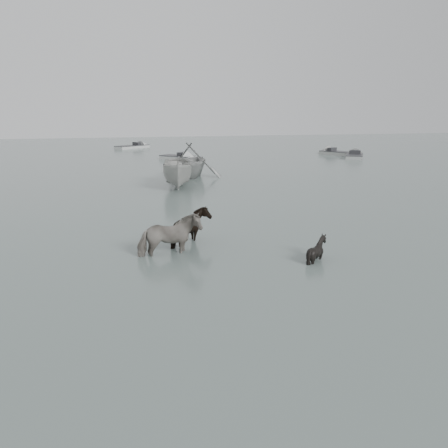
{
  "coord_description": "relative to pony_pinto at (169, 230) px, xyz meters",
  "views": [
    {
      "loc": [
        -4.5,
        -13.22,
        4.67
      ],
      "look_at": [
        -1.02,
        0.5,
        1.0
      ],
      "focal_mm": 35.0,
      "sensor_mm": 36.0,
      "label": 1
    }
  ],
  "objects": [
    {
      "name": "skiff_mid",
      "position": [
        4.6,
        29.58,
        -0.5
      ],
      "size": [
        4.49,
        4.62,
        0.75
      ],
      "primitive_type": null,
      "rotation": [
        0.0,
        0.0,
        -0.82
      ],
      "color": "#A8AAA7",
      "rests_on": "ground"
    },
    {
      "name": "skiff_far",
      "position": [
        0.84,
        44.27,
        -0.5
      ],
      "size": [
        5.99,
        5.08,
        0.75
      ],
      "primitive_type": null,
      "rotation": [
        0.0,
        0.0,
        0.65
      ],
      "color": "#AEB1AE",
      "rests_on": "ground"
    },
    {
      "name": "skiff_star",
      "position": [
        22.29,
        30.08,
        -0.5
      ],
      "size": [
        3.72,
        5.04,
        0.75
      ],
      "primitive_type": null,
      "rotation": [
        0.0,
        0.0,
        2.07
      ],
      "color": "#A3A39F",
      "rests_on": "ground"
    },
    {
      "name": "boat_small",
      "position": [
        2.26,
        13.31,
        0.08
      ],
      "size": [
        2.52,
        5.18,
        1.92
      ],
      "primitive_type": "imported",
      "rotation": [
        0.0,
        0.0,
        -0.14
      ],
      "color": "#A3A39E",
      "rests_on": "ground"
    },
    {
      "name": "rowboat_trail",
      "position": [
        3.81,
        17.41,
        0.44
      ],
      "size": [
        6.01,
        6.35,
        2.64
      ],
      "primitive_type": "imported",
      "rotation": [
        0.0,
        0.0,
        2.72
      ],
      "color": "gray",
      "rests_on": "ground"
    },
    {
      "name": "ground",
      "position": [
        2.85,
        -0.69,
        -0.88
      ],
      "size": [
        140.0,
        140.0,
        0.0
      ],
      "primitive_type": "plane",
      "color": "#51605C",
      "rests_on": "ground"
    },
    {
      "name": "pony_dark",
      "position": [
        0.95,
        1.1,
        -0.11
      ],
      "size": [
        1.76,
        1.89,
        1.54
      ],
      "primitive_type": "imported",
      "rotation": [
        0.0,
        0.0,
        1.22
      ],
      "color": "black",
      "rests_on": "ground"
    },
    {
      "name": "pony_pinto",
      "position": [
        0.0,
        0.0,
        0.0
      ],
      "size": [
        2.2,
        1.24,
        1.76
      ],
      "primitive_type": "imported",
      "rotation": [
        0.0,
        0.0,
        1.72
      ],
      "color": "black",
      "rests_on": "ground"
    },
    {
      "name": "skiff_port",
      "position": [
        22.33,
        26.37,
        -0.5
      ],
      "size": [
        4.22,
        5.46,
        0.75
      ],
      "primitive_type": null,
      "rotation": [
        0.0,
        0.0,
        1.01
      ],
      "color": "gray",
      "rests_on": "ground"
    },
    {
      "name": "pony_black",
      "position": [
        4.54,
        -1.66,
        -0.31
      ],
      "size": [
        1.06,
        0.95,
        1.14
      ],
      "primitive_type": "imported",
      "rotation": [
        0.0,
        0.0,
        1.54
      ],
      "color": "black",
      "rests_on": "ground"
    }
  ]
}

